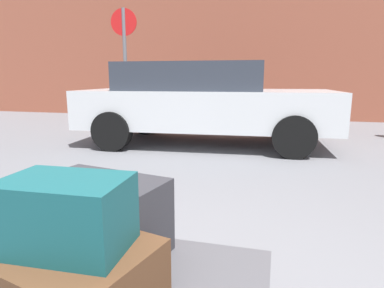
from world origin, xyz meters
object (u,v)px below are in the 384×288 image
at_px(suitcase_brown_front_left, 71,274).
at_px(parked_car, 203,101).
at_px(duffel_bag_charcoal_stacked_top, 101,216).
at_px(duffel_bag_teal_topmost_pile, 66,214).
at_px(no_parking_sign, 125,60).

relative_size(suitcase_brown_front_left, parked_car, 0.13).
relative_size(suitcase_brown_front_left, duffel_bag_charcoal_stacked_top, 0.96).
bearing_deg(parked_car, duffel_bag_teal_topmost_pile, -82.91).
bearing_deg(suitcase_brown_front_left, parked_car, 111.08).
relative_size(duffel_bag_charcoal_stacked_top, parked_car, 0.14).
distance_m(duffel_bag_teal_topmost_pile, parked_car, 4.80).
distance_m(suitcase_brown_front_left, no_parking_sign, 5.55).
bearing_deg(duffel_bag_teal_topmost_pile, parked_car, 94.71).
height_order(duffel_bag_teal_topmost_pile, parked_car, parked_car).
bearing_deg(no_parking_sign, parked_car, -8.48).
bearing_deg(no_parking_sign, duffel_bag_teal_topmost_pile, -66.47).
height_order(suitcase_brown_front_left, parked_car, parked_car).
bearing_deg(duffel_bag_teal_topmost_pile, duffel_bag_charcoal_stacked_top, 100.42).
height_order(duffel_bag_teal_topmost_pile, no_parking_sign, no_parking_sign).
height_order(suitcase_brown_front_left, duffel_bag_teal_topmost_pile, duffel_bag_teal_topmost_pile).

